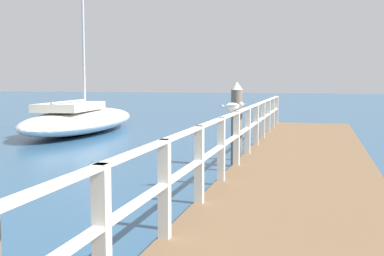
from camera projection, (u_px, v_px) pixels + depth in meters
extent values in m
cube|color=brown|center=(303.00, 179.00, 9.85)|extent=(2.83, 20.99, 0.44)
cube|color=beige|center=(102.00, 233.00, 3.87)|extent=(0.12, 0.12, 1.09)
cube|color=beige|center=(164.00, 189.00, 5.43)|extent=(0.12, 0.12, 1.09)
cube|color=beige|center=(199.00, 165.00, 6.98)|extent=(0.12, 0.12, 1.09)
cube|color=beige|center=(221.00, 149.00, 8.54)|extent=(0.12, 0.12, 1.09)
cube|color=beige|center=(236.00, 138.00, 10.10)|extent=(0.12, 0.12, 1.09)
cube|color=beige|center=(248.00, 130.00, 11.66)|extent=(0.12, 0.12, 1.09)
cube|color=beige|center=(256.00, 124.00, 13.22)|extent=(0.12, 0.12, 1.09)
cube|color=beige|center=(263.00, 120.00, 14.78)|extent=(0.12, 0.12, 1.09)
cube|color=beige|center=(268.00, 116.00, 16.33)|extent=(0.12, 0.12, 1.09)
cube|color=beige|center=(273.00, 113.00, 17.89)|extent=(0.12, 0.12, 1.09)
cube|color=beige|center=(277.00, 110.00, 19.45)|extent=(0.12, 0.12, 1.09)
cube|color=beige|center=(237.00, 112.00, 10.05)|extent=(0.10, 19.39, 0.04)
cube|color=beige|center=(236.00, 136.00, 10.10)|extent=(0.10, 19.39, 0.04)
cylinder|color=#6B6056|center=(236.00, 128.00, 12.45)|extent=(0.28, 0.28, 1.92)
cone|color=white|center=(237.00, 86.00, 12.35)|extent=(0.29, 0.29, 0.20)
ellipsoid|color=white|center=(232.00, 107.00, 9.53)|extent=(0.31, 0.22, 0.15)
sphere|color=white|center=(241.00, 104.00, 9.55)|extent=(0.09, 0.09, 0.09)
cone|color=gold|center=(245.00, 104.00, 9.55)|extent=(0.06, 0.04, 0.02)
cone|color=#939399|center=(224.00, 106.00, 9.51)|extent=(0.10, 0.09, 0.07)
ellipsoid|color=#939399|center=(232.00, 105.00, 9.53)|extent=(0.27, 0.25, 0.04)
cylinder|color=tan|center=(231.00, 112.00, 9.56)|extent=(0.01, 0.01, 0.05)
cylinder|color=tan|center=(232.00, 112.00, 9.51)|extent=(0.01, 0.01, 0.05)
ellipsoid|color=white|center=(81.00, 121.00, 20.52)|extent=(3.72, 8.99, 0.97)
cylinder|color=#B2B2B7|center=(69.00, 102.00, 19.36)|extent=(0.29, 3.08, 0.08)
cube|color=beige|center=(70.00, 107.00, 19.43)|extent=(1.96, 3.28, 0.30)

